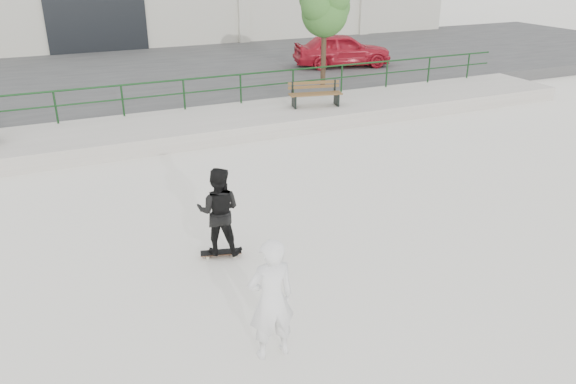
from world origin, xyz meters
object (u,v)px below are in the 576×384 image
seated_skater (271,300)px  bench_right (315,94)px  standing_skater (219,211)px  tree (325,8)px  red_car (342,50)px  skateboard (221,252)px

seated_skater → bench_right: bearing=-119.4°
standing_skater → seated_skater: (-0.23, -3.05, -0.01)m
tree → seated_skater: tree is taller
tree → seated_skater: 15.73m
tree → standing_skater: (-7.67, -10.33, -2.46)m
bench_right → red_car: bearing=65.2°
bench_right → skateboard: bearing=-115.8°
skateboard → seated_skater: bearing=-79.2°
tree → red_car: 4.61m
red_car → seated_skater: red_car is taller
bench_right → tree: 4.08m
bench_right → standing_skater: size_ratio=1.09×
red_car → skateboard: (-10.27, -13.47, -1.17)m
standing_skater → tree: bearing=-98.1°
red_car → standing_skater: (-10.27, -13.47, -0.29)m
red_car → skateboard: red_car is taller
skateboard → standing_skater: size_ratio=0.47×
skateboard → standing_skater: 0.88m
red_car → seated_skater: size_ratio=2.31×
tree → red_car: size_ratio=0.89×
red_car → skateboard: 16.98m
tree → skateboard: size_ratio=4.83×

